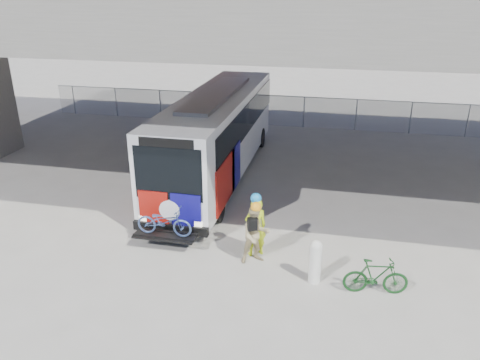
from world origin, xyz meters
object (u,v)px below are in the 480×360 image
(bus, at_px, (218,128))
(cyclist_hivis, at_px, (256,226))
(bollard, at_px, (315,260))
(bike_parked, at_px, (376,277))
(cyclist_tan, at_px, (256,234))

(bus, xyz_separation_m, cyclist_hivis, (2.87, -6.32, -1.10))
(bus, height_order, bollard, bus)
(cyclist_hivis, xyz_separation_m, bike_parked, (3.55, -1.28, -0.48))
(bollard, bearing_deg, bike_parked, -6.76)
(cyclist_tan, relative_size, bike_parked, 1.14)
(bike_parked, bearing_deg, bollard, 75.34)
(bollard, height_order, cyclist_hivis, cyclist_hivis)
(cyclist_tan, bearing_deg, bollard, -48.44)
(cyclist_hivis, xyz_separation_m, cyclist_tan, (0.08, -0.41, -0.07))
(cyclist_tan, height_order, bike_parked, cyclist_tan)
(bike_parked, bearing_deg, cyclist_tan, 68.02)
(cyclist_tan, bearing_deg, bike_parked, -42.22)
(bollard, xyz_separation_m, cyclist_tan, (-1.83, 0.68, 0.23))
(bus, relative_size, bike_parked, 7.37)
(cyclist_hivis, height_order, bike_parked, cyclist_hivis)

